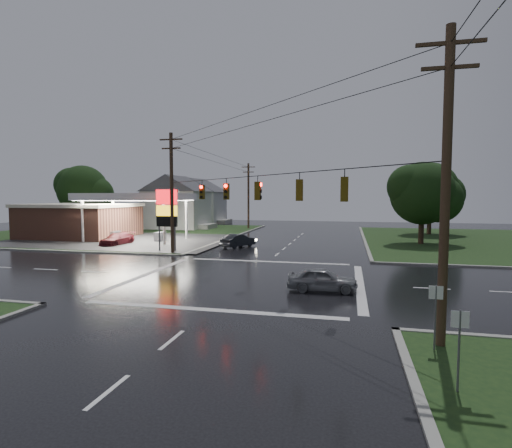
% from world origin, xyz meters
% --- Properties ---
extents(ground, '(120.00, 120.00, 0.00)m').
position_xyz_m(ground, '(0.00, 0.00, 0.00)').
color(ground, black).
rests_on(ground, ground).
extents(grass_nw, '(36.00, 36.00, 0.08)m').
position_xyz_m(grass_nw, '(-26.00, 26.00, 0.04)').
color(grass_nw, black).
rests_on(grass_nw, ground).
extents(gas_station, '(26.20, 18.00, 5.60)m').
position_xyz_m(gas_station, '(-25.68, 19.70, 2.55)').
color(gas_station, '#2D2D2D').
rests_on(gas_station, ground).
extents(pylon_sign, '(2.00, 0.35, 6.00)m').
position_xyz_m(pylon_sign, '(-10.50, 10.50, 4.01)').
color(pylon_sign, '#59595E').
rests_on(pylon_sign, ground).
extents(utility_pole_nw, '(2.20, 0.32, 11.00)m').
position_xyz_m(utility_pole_nw, '(-9.50, 9.50, 5.72)').
color(utility_pole_nw, '#382619').
rests_on(utility_pole_nw, ground).
extents(utility_pole_se, '(2.20, 0.32, 11.00)m').
position_xyz_m(utility_pole_se, '(9.50, -9.50, 5.72)').
color(utility_pole_se, '#382619').
rests_on(utility_pole_se, ground).
extents(utility_pole_n, '(2.20, 0.32, 10.50)m').
position_xyz_m(utility_pole_n, '(-9.50, 38.00, 5.47)').
color(utility_pole_n, '#382619').
rests_on(utility_pole_n, ground).
extents(traffic_signals, '(26.87, 26.87, 1.47)m').
position_xyz_m(traffic_signals, '(0.02, -0.02, 6.48)').
color(traffic_signals, black).
rests_on(traffic_signals, ground).
extents(house_near, '(11.05, 8.48, 8.60)m').
position_xyz_m(house_near, '(-20.95, 36.00, 4.41)').
color(house_near, silver).
rests_on(house_near, ground).
extents(house_far, '(11.05, 8.48, 8.60)m').
position_xyz_m(house_far, '(-21.95, 48.00, 4.41)').
color(house_far, silver).
rests_on(house_far, ground).
extents(tree_nw_behind, '(8.93, 7.60, 10.00)m').
position_xyz_m(tree_nw_behind, '(-33.84, 29.99, 6.18)').
color(tree_nw_behind, black).
rests_on(tree_nw_behind, ground).
extents(tree_ne_near, '(7.99, 6.80, 8.98)m').
position_xyz_m(tree_ne_near, '(14.14, 21.99, 5.56)').
color(tree_ne_near, black).
rests_on(tree_ne_near, ground).
extents(tree_ne_far, '(8.46, 7.20, 9.80)m').
position_xyz_m(tree_ne_far, '(17.15, 33.99, 6.18)').
color(tree_ne_far, black).
rests_on(tree_ne_far, ground).
extents(car_north, '(3.07, 4.40, 1.38)m').
position_xyz_m(car_north, '(-4.84, 15.14, 0.69)').
color(car_north, black).
rests_on(car_north, ground).
extents(car_crossing, '(3.95, 1.74, 1.32)m').
position_xyz_m(car_crossing, '(4.90, -2.03, 0.66)').
color(car_crossing, gray).
rests_on(car_crossing, ground).
extents(car_pump, '(2.22, 4.64, 1.31)m').
position_xyz_m(car_pump, '(-18.06, 14.00, 0.65)').
color(car_pump, maroon).
rests_on(car_pump, ground).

